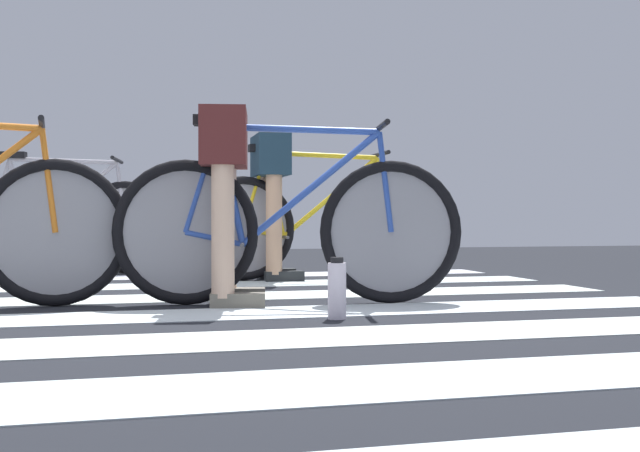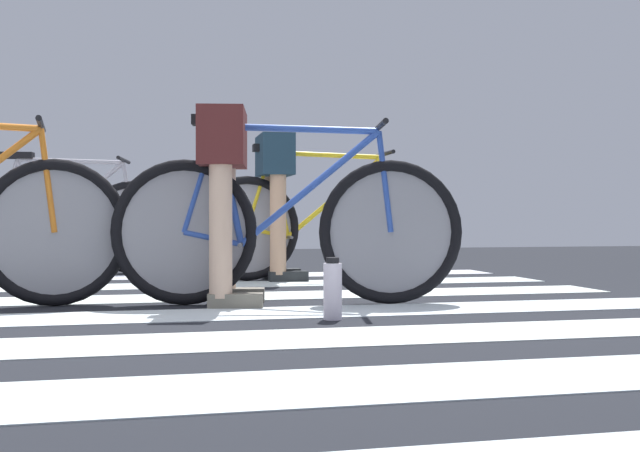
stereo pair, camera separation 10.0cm
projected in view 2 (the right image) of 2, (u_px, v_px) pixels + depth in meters
The scene contains 8 objects.
ground at pixel (163, 314), 3.54m from camera, with size 18.00×14.00×0.02m.
crosswalk_markings at pixel (150, 316), 3.36m from camera, with size 5.39×5.03×0.00m.
bicycle_1_of_4 at pixel (287, 227), 3.83m from camera, with size 1.72×0.55×0.93m.
cyclist_1_of_4 at pixel (224, 179), 3.81m from camera, with size 0.37×0.44×0.96m.
bicycle_3_of_4 at pixel (320, 224), 5.41m from camera, with size 1.74×0.52×0.93m.
cyclist_3_of_4 at pixel (276, 186), 5.34m from camera, with size 0.31×0.41×1.00m.
bicycle_4_of_4 at pixel (64, 224), 5.98m from camera, with size 1.73×0.52×0.93m.
water_bottle at pixel (333, 290), 3.27m from camera, with size 0.08×0.08×0.26m.
Camera 2 is at (-0.08, -3.61, 0.45)m, focal length 43.65 mm.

